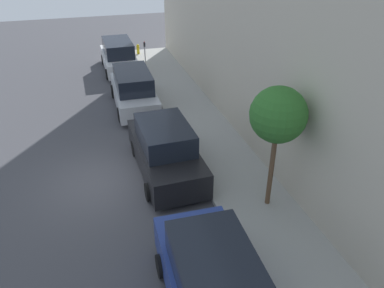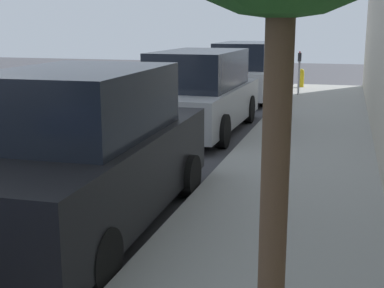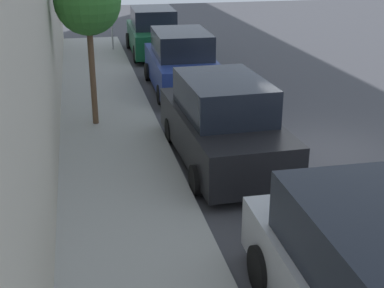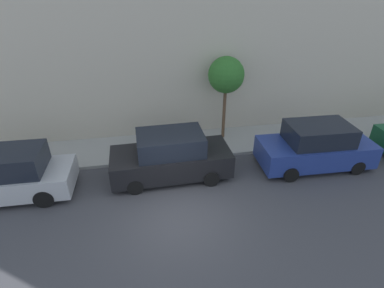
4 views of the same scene
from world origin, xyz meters
name	(u,v)px [view 2 (image 2 of 4)]	position (x,y,z in m)	size (l,w,h in m)	color
sidewalk	(273,239)	(4.81, 0.00, 0.07)	(2.61, 32.00, 0.15)	#9E9E99
parked_suv_third	(82,154)	(2.43, -0.03, 0.93)	(2.09, 4.85, 1.98)	black
parked_minivan_fourth	(200,93)	(2.22, 6.22, 0.92)	(2.02, 4.93, 1.90)	#B7BABF
parked_minivan_fifth	(245,72)	(2.19, 12.18, 0.92)	(2.02, 4.92, 1.90)	silver
parking_meter_far	(299,68)	(3.95, 12.62, 1.04)	(0.11, 0.15, 1.45)	#ADADB2
fire_hydrant	(301,78)	(3.85, 14.94, 0.49)	(0.20, 0.20, 0.69)	gold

